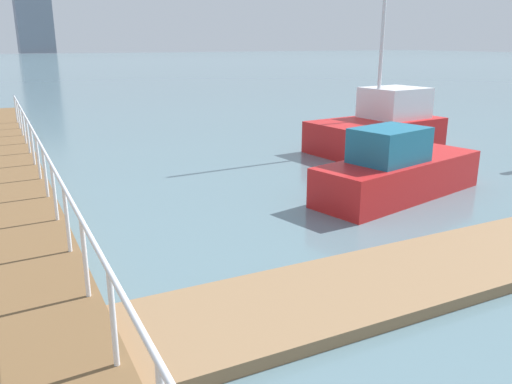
{
  "coord_description": "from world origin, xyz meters",
  "views": [
    {
      "loc": [
        -3.94,
        1.61,
        3.58
      ],
      "look_at": [
        -0.21,
        9.01,
        1.15
      ],
      "focal_mm": 36.33,
      "sensor_mm": 36.0,
      "label": 1
    }
  ],
  "objects": [
    {
      "name": "skyline_tower_3",
      "position": [
        10.04,
        175.43,
        14.22
      ],
      "size": [
        10.2,
        7.94,
        28.45
      ],
      "primitive_type": "cube",
      "rotation": [
        0.0,
        0.0,
        0.03
      ],
      "color": "slate",
      "rests_on": "ground_plane"
    },
    {
      "name": "moored_boat_1",
      "position": [
        4.37,
        10.68,
        0.62
      ],
      "size": [
        4.91,
        2.51,
        1.69
      ],
      "color": "red",
      "rests_on": "ground_plane"
    },
    {
      "name": "boardwalk_railing",
      "position": [
        -3.15,
        10.48,
        1.24
      ],
      "size": [
        0.06,
        28.31,
        1.08
      ],
      "color": "white",
      "rests_on": "boardwalk"
    },
    {
      "name": "floating_dock",
      "position": [
        2.86,
        7.06,
        0.09
      ],
      "size": [
        12.73,
        2.0,
        0.18
      ],
      "primitive_type": "cube",
      "color": "#93704C",
      "rests_on": "ground_plane"
    },
    {
      "name": "ground_plane",
      "position": [
        0.0,
        20.0,
        0.0
      ],
      "size": [
        300.0,
        300.0,
        0.0
      ],
      "primitive_type": "plane",
      "color": "slate"
    },
    {
      "name": "moored_boat_2",
      "position": [
        7.73,
        15.32,
        0.79
      ],
      "size": [
        4.92,
        2.66,
        7.02
      ],
      "color": "red",
      "rests_on": "ground_plane"
    }
  ]
}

